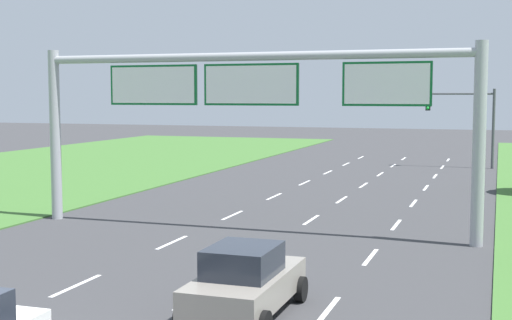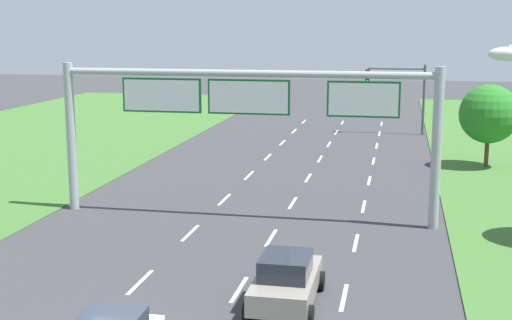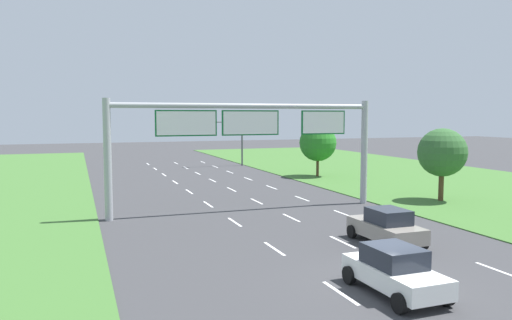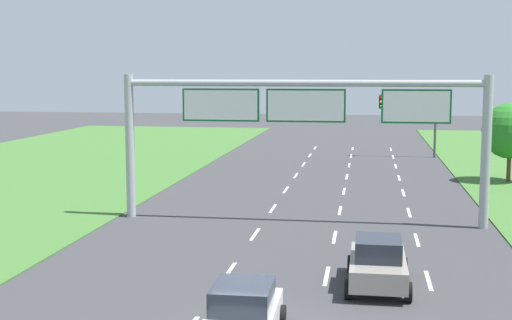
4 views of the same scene
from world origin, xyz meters
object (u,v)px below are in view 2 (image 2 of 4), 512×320
Objects in this scene: traffic_light_mast at (399,86)px; roadside_tree_far at (489,114)px; car_near_red at (286,280)px; sign_gantry at (246,110)px.

traffic_light_mast reaches higher than roadside_tree_far.
traffic_light_mast is (3.21, 37.12, 3.04)m from car_near_red.
traffic_light_mast is (6.62, 27.29, -1.12)m from sign_gantry.
car_near_red is 0.79× the size of roadside_tree_far.
roadside_tree_far is (8.65, 24.16, 2.52)m from car_near_red.
car_near_red is 37.39m from traffic_light_mast.
car_near_red is 0.73× the size of traffic_light_mast.
sign_gantry reaches higher than car_near_red.
roadside_tree_far is (5.45, -12.96, -0.52)m from traffic_light_mast.
traffic_light_mast is 1.09× the size of roadside_tree_far.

